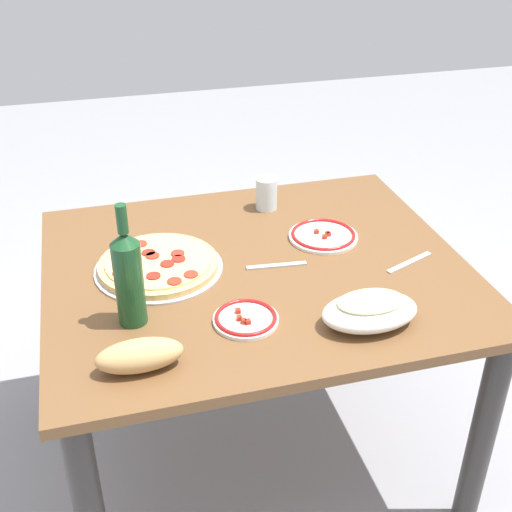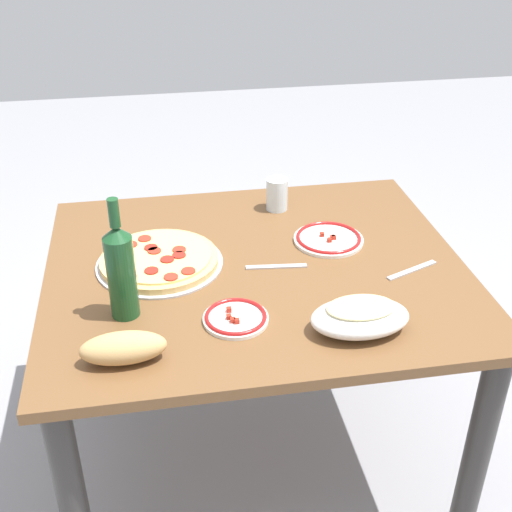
{
  "view_description": "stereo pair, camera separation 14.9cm",
  "coord_description": "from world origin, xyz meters",
  "px_view_note": "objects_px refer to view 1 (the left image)",
  "views": [
    {
      "loc": [
        -0.41,
        -1.51,
        1.68
      ],
      "look_at": [
        0.0,
        0.0,
        0.74
      ],
      "focal_mm": 46.38,
      "sensor_mm": 36.0,
      "label": 1
    },
    {
      "loc": [
        -0.26,
        -1.55,
        1.68
      ],
      "look_at": [
        0.0,
        0.0,
        0.74
      ],
      "focal_mm": 46.38,
      "sensor_mm": 36.0,
      "label": 2
    }
  ],
  "objects_px": {
    "dining_table": "(256,299)",
    "pepperoni_pizza": "(158,265)",
    "side_plate_near": "(323,235)",
    "water_glass": "(266,194)",
    "side_plate_far": "(246,319)",
    "baked_pasta_dish": "(370,310)",
    "bread_loaf": "(140,356)",
    "wine_bottle": "(129,276)"
  },
  "relations": [
    {
      "from": "dining_table",
      "to": "pepperoni_pizza",
      "type": "bearing_deg",
      "value": 169.48
    },
    {
      "from": "pepperoni_pizza",
      "to": "side_plate_near",
      "type": "distance_m",
      "value": 0.5
    },
    {
      "from": "water_glass",
      "to": "side_plate_far",
      "type": "bearing_deg",
      "value": -110.57
    },
    {
      "from": "baked_pasta_dish",
      "to": "side_plate_far",
      "type": "height_order",
      "value": "baked_pasta_dish"
    },
    {
      "from": "side_plate_near",
      "to": "bread_loaf",
      "type": "bearing_deg",
      "value": -142.68
    },
    {
      "from": "dining_table",
      "to": "wine_bottle",
      "type": "bearing_deg",
      "value": -154.13
    },
    {
      "from": "wine_bottle",
      "to": "dining_table",
      "type": "bearing_deg",
      "value": 25.87
    },
    {
      "from": "side_plate_near",
      "to": "bread_loaf",
      "type": "relative_size",
      "value": 1.06
    },
    {
      "from": "dining_table",
      "to": "side_plate_near",
      "type": "relative_size",
      "value": 5.6
    },
    {
      "from": "side_plate_far",
      "to": "bread_loaf",
      "type": "height_order",
      "value": "bread_loaf"
    },
    {
      "from": "pepperoni_pizza",
      "to": "baked_pasta_dish",
      "type": "distance_m",
      "value": 0.6
    },
    {
      "from": "baked_pasta_dish",
      "to": "side_plate_far",
      "type": "distance_m",
      "value": 0.3
    },
    {
      "from": "baked_pasta_dish",
      "to": "water_glass",
      "type": "xyz_separation_m",
      "value": [
        -0.07,
        0.67,
        0.01
      ]
    },
    {
      "from": "wine_bottle",
      "to": "side_plate_far",
      "type": "relative_size",
      "value": 1.96
    },
    {
      "from": "dining_table",
      "to": "wine_bottle",
      "type": "relative_size",
      "value": 3.65
    },
    {
      "from": "dining_table",
      "to": "wine_bottle",
      "type": "height_order",
      "value": "wine_bottle"
    },
    {
      "from": "side_plate_near",
      "to": "side_plate_far",
      "type": "distance_m",
      "value": 0.48
    },
    {
      "from": "baked_pasta_dish",
      "to": "side_plate_far",
      "type": "xyz_separation_m",
      "value": [
        -0.29,
        0.09,
        -0.03
      ]
    },
    {
      "from": "dining_table",
      "to": "baked_pasta_dish",
      "type": "bearing_deg",
      "value": -59.76
    },
    {
      "from": "dining_table",
      "to": "water_glass",
      "type": "bearing_deg",
      "value": 69.44
    },
    {
      "from": "side_plate_near",
      "to": "side_plate_far",
      "type": "relative_size",
      "value": 1.27
    },
    {
      "from": "dining_table",
      "to": "bread_loaf",
      "type": "bearing_deg",
      "value": -135.38
    },
    {
      "from": "baked_pasta_dish",
      "to": "wine_bottle",
      "type": "distance_m",
      "value": 0.58
    },
    {
      "from": "side_plate_far",
      "to": "dining_table",
      "type": "bearing_deg",
      "value": 69.42
    },
    {
      "from": "dining_table",
      "to": "side_plate_far",
      "type": "bearing_deg",
      "value": -110.58
    },
    {
      "from": "pepperoni_pizza",
      "to": "baked_pasta_dish",
      "type": "xyz_separation_m",
      "value": [
        0.46,
        -0.38,
        0.03
      ]
    },
    {
      "from": "side_plate_far",
      "to": "bread_loaf",
      "type": "xyz_separation_m",
      "value": [
        -0.27,
        -0.11,
        0.03
      ]
    },
    {
      "from": "dining_table",
      "to": "bread_loaf",
      "type": "relative_size",
      "value": 5.95
    },
    {
      "from": "baked_pasta_dish",
      "to": "bread_loaf",
      "type": "height_order",
      "value": "baked_pasta_dish"
    },
    {
      "from": "side_plate_near",
      "to": "bread_loaf",
      "type": "height_order",
      "value": "bread_loaf"
    },
    {
      "from": "pepperoni_pizza",
      "to": "wine_bottle",
      "type": "bearing_deg",
      "value": -112.61
    },
    {
      "from": "pepperoni_pizza",
      "to": "water_glass",
      "type": "bearing_deg",
      "value": 36.1
    },
    {
      "from": "wine_bottle",
      "to": "pepperoni_pizza",
      "type": "bearing_deg",
      "value": 67.39
    },
    {
      "from": "dining_table",
      "to": "water_glass",
      "type": "distance_m",
      "value": 0.39
    },
    {
      "from": "pepperoni_pizza",
      "to": "water_glass",
      "type": "height_order",
      "value": "water_glass"
    },
    {
      "from": "pepperoni_pizza",
      "to": "side_plate_near",
      "type": "height_order",
      "value": "pepperoni_pizza"
    },
    {
      "from": "pepperoni_pizza",
      "to": "wine_bottle",
      "type": "xyz_separation_m",
      "value": [
        -0.09,
        -0.22,
        0.11
      ]
    },
    {
      "from": "dining_table",
      "to": "bread_loaf",
      "type": "xyz_separation_m",
      "value": [
        -0.36,
        -0.36,
        0.15
      ]
    },
    {
      "from": "pepperoni_pizza",
      "to": "dining_table",
      "type": "bearing_deg",
      "value": -10.52
    },
    {
      "from": "wine_bottle",
      "to": "side_plate_near",
      "type": "height_order",
      "value": "wine_bottle"
    },
    {
      "from": "dining_table",
      "to": "pepperoni_pizza",
      "type": "height_order",
      "value": "pepperoni_pizza"
    },
    {
      "from": "dining_table",
      "to": "side_plate_near",
      "type": "height_order",
      "value": "side_plate_near"
    }
  ]
}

